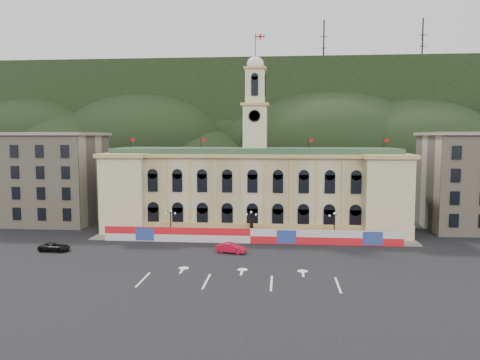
# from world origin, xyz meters

# --- Properties ---
(ground) EXTENTS (260.00, 260.00, 0.00)m
(ground) POSITION_xyz_m (0.00, 0.00, 0.00)
(ground) COLOR black
(ground) RESTS_ON ground
(lane_markings) EXTENTS (26.00, 10.00, 0.02)m
(lane_markings) POSITION_xyz_m (0.00, -5.00, 0.00)
(lane_markings) COLOR white
(lane_markings) RESTS_ON ground
(hill_ridge) EXTENTS (230.00, 80.00, 64.00)m
(hill_ridge) POSITION_xyz_m (0.03, 121.99, 19.48)
(hill_ridge) COLOR black
(hill_ridge) RESTS_ON ground
(city_hall) EXTENTS (56.20, 17.60, 37.10)m
(city_hall) POSITION_xyz_m (0.00, 27.63, 7.85)
(city_hall) COLOR beige
(city_hall) RESTS_ON ground
(side_building_left) EXTENTS (21.00, 17.00, 18.60)m
(side_building_left) POSITION_xyz_m (-43.00, 30.93, 9.33)
(side_building_left) COLOR tan
(side_building_left) RESTS_ON ground
(hoarding_fence) EXTENTS (50.00, 0.44, 2.50)m
(hoarding_fence) POSITION_xyz_m (0.06, 15.07, 1.25)
(hoarding_fence) COLOR red
(hoarding_fence) RESTS_ON ground
(pavement) EXTENTS (56.00, 5.50, 0.16)m
(pavement) POSITION_xyz_m (0.00, 17.75, 0.08)
(pavement) COLOR slate
(pavement) RESTS_ON ground
(statue) EXTENTS (1.40, 1.40, 3.72)m
(statue) POSITION_xyz_m (0.00, 18.00, 1.19)
(statue) COLOR #595651
(statue) RESTS_ON ground
(lamp_left) EXTENTS (1.96, 0.44, 5.15)m
(lamp_left) POSITION_xyz_m (-14.00, 17.00, 3.07)
(lamp_left) COLOR black
(lamp_left) RESTS_ON ground
(lamp_center) EXTENTS (1.96, 0.44, 5.15)m
(lamp_center) POSITION_xyz_m (0.00, 17.00, 3.07)
(lamp_center) COLOR black
(lamp_center) RESTS_ON ground
(lamp_right) EXTENTS (1.96, 0.44, 5.15)m
(lamp_right) POSITION_xyz_m (14.00, 17.00, 3.07)
(lamp_right) COLOR black
(lamp_right) RESTS_ON ground
(red_sedan) EXTENTS (3.50, 5.21, 1.50)m
(red_sedan) POSITION_xyz_m (-2.50, 8.38, 0.75)
(red_sedan) COLOR red
(red_sedan) RESTS_ON ground
(black_suv) EXTENTS (2.38, 4.84, 1.32)m
(black_suv) POSITION_xyz_m (-30.00, 6.92, 0.66)
(black_suv) COLOR black
(black_suv) RESTS_ON ground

